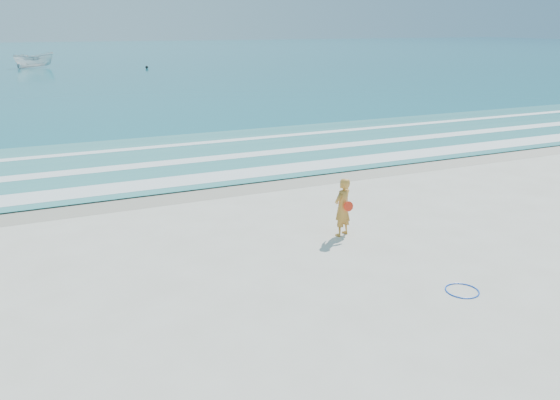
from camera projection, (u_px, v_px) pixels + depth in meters
name	position (u px, v px, depth m)	size (l,w,h in m)	color
ground	(331.00, 304.00, 11.21)	(400.00, 400.00, 0.00)	silver
wet_sand	(204.00, 190.00, 19.02)	(400.00, 2.40, 0.00)	#B2A893
ocean	(55.00, 56.00, 102.30)	(400.00, 190.00, 0.04)	#19727F
shallow	(170.00, 158.00, 23.34)	(400.00, 10.00, 0.01)	#59B7AD
foam_near	(194.00, 179.00, 20.13)	(400.00, 1.40, 0.01)	white
foam_mid	(175.00, 162.00, 22.65)	(400.00, 0.90, 0.01)	white
foam_far	(157.00, 147.00, 25.51)	(400.00, 0.60, 0.01)	white
hoop	(462.00, 291.00, 11.76)	(0.72, 0.72, 0.03)	blue
boat	(34.00, 60.00, 72.53)	(1.94, 5.17, 2.00)	silver
buoy	(147.00, 67.00, 71.46)	(0.38, 0.38, 0.38)	black
woman	(342.00, 207.00, 14.68)	(0.69, 0.58, 1.60)	#C47F2E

